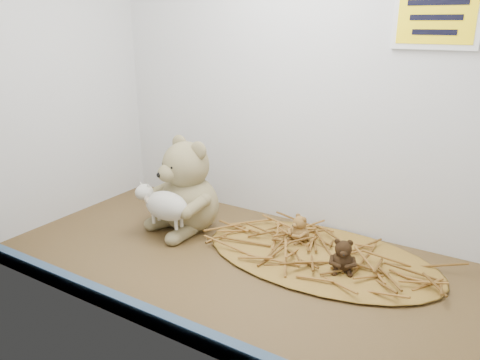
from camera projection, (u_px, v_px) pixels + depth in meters
The scene contains 8 objects.
alcove_shell at pixel (268, 66), 102.22cm from camera, with size 120.40×60.20×90.40cm.
front_rail at pixel (164, 323), 85.74cm from camera, with size 119.28×2.20×3.60cm, color #3D5375.
straw_bed at pixel (319, 256), 112.75cm from camera, with size 58.63×34.04×1.13cm, color brown.
main_teddy at pixel (188, 185), 125.16cm from camera, with size 20.53×21.67×25.46cm, color #94865B, non-canonical shape.
toy_lamb at pixel (167, 206), 118.81cm from camera, with size 16.26×9.92×10.51cm, color beige, non-canonical shape.
mini_teddy_tan at pixel (300, 227), 118.53cm from camera, with size 5.73×6.05×7.11cm, color olive, non-canonical shape.
mini_teddy_brown at pixel (343, 254), 104.23cm from camera, with size 6.18×6.53×7.67cm, color black, non-canonical shape.
wall_sign at pixel (437, 17), 100.39cm from camera, with size 16.00×1.20×11.00cm, color yellow.
Camera 1 is at (50.26, -83.20, 54.19)cm, focal length 35.00 mm.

